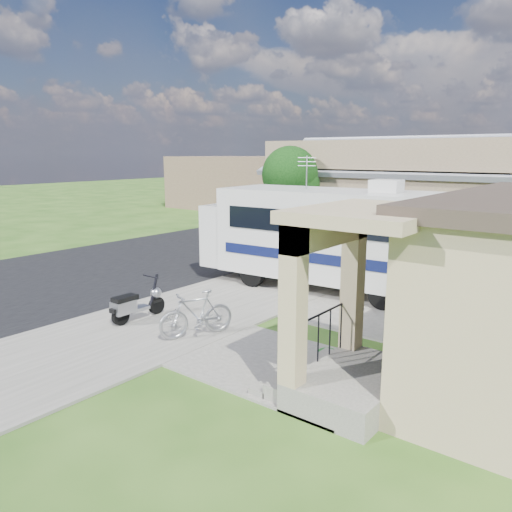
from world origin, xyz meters
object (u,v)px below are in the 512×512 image
Objects in this scene: motorhome at (326,234)px; bicycle at (196,316)px; van at (347,209)px; garden_hose at (327,356)px; shrub at (437,293)px; scooter at (135,304)px; pickup_truck at (305,218)px.

bicycle is (-0.13, -5.61, -1.23)m from motorhome.
garden_hose is at bearing -67.67° from van.
motorhome is 5.26m from shrub.
shrub is at bearing 56.00° from bicycle.
motorhome is 1.51× the size of van.
motorhome is 5.01× the size of scooter.
bicycle is 21.75m from van.
shrub is 6.61× the size of garden_hose.
van is (-7.20, 14.95, -0.98)m from motorhome.
scooter is at bearing -150.84° from bicycle.
shrub is 21.22m from van.
bicycle is 0.28× the size of pickup_truck.
scooter reaches higher than garden_hose.
van is at bearing 123.30° from shrub.
pickup_truck is 16.56m from garden_hose.
garden_hose is (9.34, -13.65, -0.81)m from pickup_truck.
shrub is 2.80m from garden_hose.
van reaches higher than scooter.
garden_hose is (10.11, -19.74, -0.71)m from van.
motorhome is 21.73× the size of garden_hose.
van is (-0.77, 6.09, -0.10)m from pickup_truck.
van is at bearing -88.01° from pickup_truck.
scooter is 5.17m from garden_hose.
shrub is at bearing 52.74° from garden_hose.
motorhome is at bearing 69.84° from scooter.
scooter is at bearing -168.85° from garden_hose.
scooter is at bearing 101.09° from pickup_truck.
pickup_truck reaches higher than bicycle.
scooter reaches higher than bicycle.
van is at bearing 111.26° from motorhome.
motorhome is at bearing -69.07° from van.
shrub is at bearing -61.50° from van.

